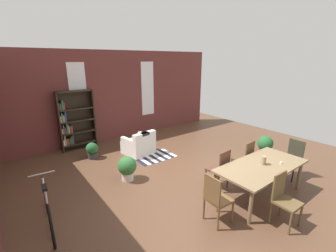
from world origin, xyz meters
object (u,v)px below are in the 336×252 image
(potted_plant_by_shelf, at_px, (127,167))
(dining_chair_head_right, at_px, (293,158))
(dining_table, at_px, (262,168))
(bicycle_second, at_px, (48,208))
(dining_chair_head_left, at_px, (216,198))
(bookshelf_tall, at_px, (74,121))
(potted_plant_corner, at_px, (265,144))
(potted_plant_window, at_px, (92,150))
(dining_chair_far_left, at_px, (220,168))
(dining_chair_near_left, at_px, (284,198))
(vase_on_table, at_px, (264,160))
(dining_chair_far_right, at_px, (245,157))
(armchair_white, at_px, (139,145))

(potted_plant_by_shelf, bearing_deg, dining_chair_head_right, -34.74)
(dining_chair_head_right, relative_size, potted_plant_by_shelf, 1.55)
(dining_table, bearing_deg, bicycle_second, 155.42)
(dining_chair_head_right, xyz_separation_m, dining_chair_head_left, (-2.83, 0.01, 0.00))
(dining_table, height_order, dining_chair_head_left, dining_chair_head_left)
(bookshelf_tall, bearing_deg, potted_plant_corner, -41.05)
(dining_table, height_order, potted_plant_window, dining_table)
(dining_table, height_order, dining_chair_far_left, dining_chair_far_left)
(dining_chair_head_right, distance_m, dining_chair_head_left, 2.83)
(bicycle_second, bearing_deg, dining_chair_near_left, -36.36)
(dining_chair_near_left, bearing_deg, dining_chair_head_right, 20.89)
(vase_on_table, height_order, dining_chair_far_right, dining_chair_far_right)
(dining_chair_head_right, relative_size, potted_plant_window, 1.94)
(dining_table, xyz_separation_m, dining_chair_head_right, (1.42, -0.00, -0.15))
(dining_chair_head_left, distance_m, armchair_white, 3.64)
(vase_on_table, distance_m, potted_plant_window, 4.73)
(dining_table, relative_size, potted_plant_window, 4.26)
(vase_on_table, xyz_separation_m, armchair_white, (-0.92, 3.60, -0.55))
(dining_chair_far_right, distance_m, dining_chair_head_right, 1.19)
(dining_table, height_order, potted_plant_corner, dining_table)
(dining_chair_far_right, height_order, dining_chair_far_left, same)
(dining_table, xyz_separation_m, bicycle_second, (-3.82, 1.75, -0.31))
(bicycle_second, bearing_deg, dining_chair_head_right, -18.48)
(dining_chair_far_right, relative_size, potted_plant_by_shelf, 1.55)
(dining_chair_head_left, bearing_deg, potted_plant_window, 100.60)
(dining_chair_head_left, bearing_deg, dining_chair_far_right, 20.77)
(dining_chair_far_right, bearing_deg, bookshelf_tall, 121.97)
(dining_table, height_order, bookshelf_tall, bookshelf_tall)
(dining_chair_near_left, xyz_separation_m, potted_plant_corner, (2.74, 1.93, -0.21))
(dining_table, relative_size, dining_chair_near_left, 2.19)
(potted_plant_window, bearing_deg, dining_chair_far_right, -52.02)
(dining_chair_far_left, distance_m, dining_chair_near_left, 1.44)
(armchair_white, xyz_separation_m, bicycle_second, (-2.94, -1.86, 0.07))
(potted_plant_by_shelf, height_order, potted_plant_window, potted_plant_by_shelf)
(vase_on_table, relative_size, dining_chair_near_left, 0.19)
(dining_chair_head_left, height_order, potted_plant_corner, dining_chair_head_left)
(dining_chair_near_left, height_order, bookshelf_tall, bookshelf_tall)
(dining_chair_head_right, bearing_deg, dining_table, 179.88)
(vase_on_table, xyz_separation_m, potted_plant_corner, (2.23, 1.21, -0.53))
(potted_plant_window, bearing_deg, dining_chair_head_left, -79.40)
(vase_on_table, relative_size, dining_chair_head_right, 0.19)
(bicycle_second, height_order, potted_plant_window, bicycle_second)
(dining_chair_far_left, bearing_deg, bookshelf_tall, 112.55)
(dining_chair_near_left, distance_m, armchair_white, 4.35)
(vase_on_table, relative_size, potted_plant_by_shelf, 0.30)
(dining_chair_head_right, bearing_deg, potted_plant_window, 131.06)
(dining_chair_far_right, relative_size, dining_chair_head_left, 1.00)
(bookshelf_tall, xyz_separation_m, bicycle_second, (-1.49, -3.47, -0.59))
(dining_table, height_order, dining_chair_head_right, dining_chair_head_right)
(dining_chair_head_left, relative_size, potted_plant_by_shelf, 1.55)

